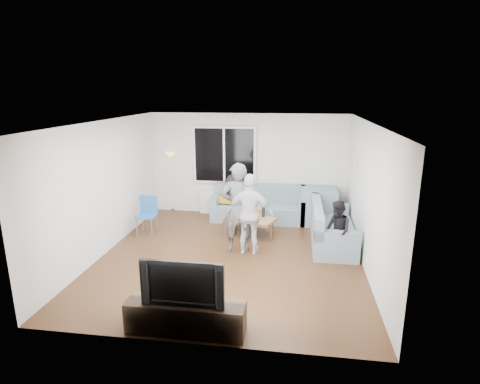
% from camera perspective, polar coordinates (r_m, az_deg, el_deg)
% --- Properties ---
extents(floor, '(5.00, 5.50, 0.04)m').
position_cam_1_polar(floor, '(7.73, -1.38, -9.53)').
color(floor, '#56351C').
rests_on(floor, ground).
extents(ceiling, '(5.00, 5.50, 0.04)m').
position_cam_1_polar(ceiling, '(7.06, -1.52, 10.38)').
color(ceiling, white).
rests_on(ceiling, ground).
extents(wall_back, '(5.00, 0.04, 2.60)m').
position_cam_1_polar(wall_back, '(9.96, 1.21, 4.02)').
color(wall_back, silver).
rests_on(wall_back, ground).
extents(wall_front, '(5.00, 0.04, 2.60)m').
position_cam_1_polar(wall_front, '(4.72, -7.11, -8.58)').
color(wall_front, silver).
rests_on(wall_front, ground).
extents(wall_left, '(0.04, 5.50, 2.60)m').
position_cam_1_polar(wall_left, '(8.08, -19.35, 0.63)').
color(wall_left, silver).
rests_on(wall_left, ground).
extents(wall_right, '(0.04, 5.50, 2.60)m').
position_cam_1_polar(wall_right, '(7.31, 18.42, -0.74)').
color(wall_right, silver).
rests_on(wall_right, ground).
extents(window_frame, '(1.62, 0.06, 1.47)m').
position_cam_1_polar(window_frame, '(9.93, -2.30, 5.44)').
color(window_frame, white).
rests_on(window_frame, wall_back).
extents(window_glass, '(1.50, 0.02, 1.35)m').
position_cam_1_polar(window_glass, '(9.89, -2.34, 5.40)').
color(window_glass, black).
rests_on(window_glass, window_frame).
extents(window_mullion, '(0.05, 0.03, 1.35)m').
position_cam_1_polar(window_mullion, '(9.88, -2.35, 5.39)').
color(window_mullion, white).
rests_on(window_mullion, window_frame).
extents(radiator, '(1.30, 0.12, 0.62)m').
position_cam_1_polar(radiator, '(10.16, -2.27, -1.51)').
color(radiator, silver).
rests_on(radiator, floor).
extents(potted_plant, '(0.19, 0.16, 0.33)m').
position_cam_1_polar(potted_plant, '(9.95, -0.08, 0.97)').
color(potted_plant, '#255C26').
rests_on(potted_plant, radiator).
extents(vase, '(0.20, 0.20, 0.17)m').
position_cam_1_polar(vase, '(10.05, -3.00, 0.64)').
color(vase, white).
rests_on(vase, radiator).
extents(sofa_back_section, '(2.30, 0.85, 0.85)m').
position_cam_1_polar(sofa_back_section, '(9.65, 2.70, -1.70)').
color(sofa_back_section, slate).
rests_on(sofa_back_section, floor).
extents(sofa_right_section, '(2.00, 0.85, 0.85)m').
position_cam_1_polar(sofa_right_section, '(8.38, 13.49, -4.69)').
color(sofa_right_section, slate).
rests_on(sofa_right_section, floor).
extents(sofa_corner, '(0.85, 0.85, 0.85)m').
position_cam_1_polar(sofa_corner, '(9.63, 11.41, -2.02)').
color(sofa_corner, slate).
rests_on(sofa_corner, floor).
extents(cushion_yellow, '(0.40, 0.34, 0.14)m').
position_cam_1_polar(cushion_yellow, '(9.71, -2.03, -1.06)').
color(cushion_yellow, '#BB8E1B').
rests_on(cushion_yellow, sofa_back_section).
extents(cushion_red, '(0.38, 0.32, 0.13)m').
position_cam_1_polar(cushion_red, '(9.74, -0.37, -1.00)').
color(cushion_red, maroon).
rests_on(cushion_red, sofa_back_section).
extents(coffee_table, '(1.24, 0.93, 0.40)m').
position_cam_1_polar(coffee_table, '(8.74, 1.40, -5.03)').
color(coffee_table, '#A97D51').
rests_on(coffee_table, floor).
extents(pitcher, '(0.17, 0.17, 0.17)m').
position_cam_1_polar(pitcher, '(8.67, 0.87, -3.19)').
color(pitcher, maroon).
rests_on(pitcher, coffee_table).
extents(side_chair, '(0.41, 0.41, 0.86)m').
position_cam_1_polar(side_chair, '(8.91, -13.56, -3.49)').
color(side_chair, '#255FA4').
rests_on(side_chair, floor).
extents(floor_lamp, '(0.32, 0.32, 1.56)m').
position_cam_1_polar(floor_lamp, '(10.57, -9.86, 1.56)').
color(floor_lamp, orange).
rests_on(floor_lamp, floor).
extents(player_left, '(0.74, 0.58, 1.81)m').
position_cam_1_polar(player_left, '(7.67, -0.35, -2.32)').
color(player_left, '#48484D').
rests_on(player_left, floor).
extents(player_right, '(0.97, 0.46, 1.61)m').
position_cam_1_polar(player_right, '(7.59, 1.48, -3.29)').
color(player_right, silver).
rests_on(player_right, floor).
extents(spectator_right, '(0.61, 0.68, 1.16)m').
position_cam_1_polar(spectator_right, '(7.58, 14.08, -5.59)').
color(spectator_right, black).
rests_on(spectator_right, floor).
extents(spectator_back, '(0.82, 0.61, 1.13)m').
position_cam_1_polar(spectator_back, '(9.72, -1.07, -0.71)').
color(spectator_back, black).
rests_on(spectator_back, floor).
extents(tv_console, '(1.60, 0.40, 0.44)m').
position_cam_1_polar(tv_console, '(5.50, -7.96, -17.71)').
color(tv_console, '#312318').
rests_on(tv_console, floor).
extents(television, '(1.10, 0.14, 0.63)m').
position_cam_1_polar(television, '(5.23, -8.17, -12.74)').
color(television, black).
rests_on(television, tv_console).
extents(bottle_c, '(0.07, 0.07, 0.23)m').
position_cam_1_polar(bottle_c, '(8.81, 1.97, -2.70)').
color(bottle_c, black).
rests_on(bottle_c, coffee_table).
extents(bottle_d, '(0.07, 0.07, 0.23)m').
position_cam_1_polar(bottle_d, '(8.57, 2.74, -3.21)').
color(bottle_d, '#F1A215').
rests_on(bottle_d, coffee_table).
extents(bottle_e, '(0.07, 0.07, 0.22)m').
position_cam_1_polar(bottle_e, '(8.71, 3.47, -2.96)').
color(bottle_e, black).
rests_on(bottle_e, coffee_table).
extents(bottle_b, '(0.08, 0.08, 0.27)m').
position_cam_1_polar(bottle_b, '(8.54, 0.21, -3.13)').
color(bottle_b, '#30901A').
rests_on(bottle_b, coffee_table).
extents(bottle_a, '(0.07, 0.07, 0.21)m').
position_cam_1_polar(bottle_a, '(8.80, -0.62, -2.78)').
color(bottle_a, '#C7370B').
rests_on(bottle_a, coffee_table).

